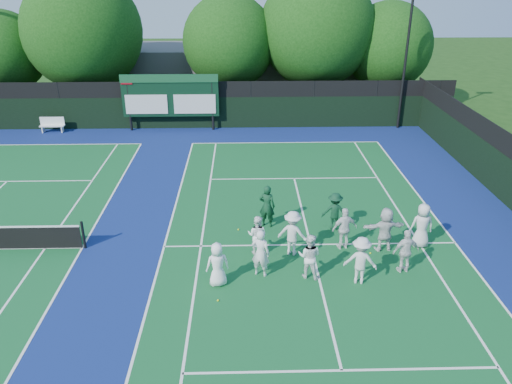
{
  "coord_description": "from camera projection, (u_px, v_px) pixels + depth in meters",
  "views": [
    {
      "loc": [
        -2.47,
        -15.17,
        9.55
      ],
      "look_at": [
        -2.0,
        3.0,
        1.3
      ],
      "focal_mm": 35.0,
      "sensor_mm": 36.0,
      "label": 1
    }
  ],
  "objects": [
    {
      "name": "ground",
      "position": [
        314.0,
        259.0,
        17.81
      ],
      "size": [
        120.0,
        120.0,
        0.0
      ],
      "primitive_type": "plane",
      "color": "#193B10",
      "rests_on": "ground"
    },
    {
      "name": "court_apron",
      "position": [
        150.0,
        247.0,
        18.58
      ],
      "size": [
        34.0,
        32.0,
        0.01
      ],
      "primitive_type": "cube",
      "color": "navy",
      "rests_on": "ground"
    },
    {
      "name": "near_court",
      "position": [
        311.0,
        245.0,
        18.72
      ],
      "size": [
        11.05,
        23.85,
        0.01
      ],
      "color": "#115627",
      "rests_on": "ground"
    },
    {
      "name": "back_fence",
      "position": [
        188.0,
        107.0,
        31.67
      ],
      "size": [
        34.0,
        0.08,
        3.0
      ],
      "color": "black",
      "rests_on": "ground"
    },
    {
      "name": "scoreboard",
      "position": [
        170.0,
        96.0,
        30.93
      ],
      "size": [
        6.0,
        0.21,
        3.55
      ],
      "color": "black",
      "rests_on": "ground"
    },
    {
      "name": "clubhouse",
      "position": [
        249.0,
        72.0,
        38.78
      ],
      "size": [
        18.0,
        6.0,
        4.0
      ],
      "primitive_type": "cube",
      "color": "#525257",
      "rests_on": "ground"
    },
    {
      "name": "light_pole_right",
      "position": [
        410.0,
        26.0,
        29.68
      ],
      "size": [
        1.2,
        0.3,
        10.12
      ],
      "color": "black",
      "rests_on": "ground"
    },
    {
      "name": "bench",
      "position": [
        52.0,
        124.0,
        31.25
      ],
      "size": [
        1.51,
        0.41,
        0.95
      ],
      "color": "white",
      "rests_on": "ground"
    },
    {
      "name": "tree_a",
      "position": [
        6.0,
        54.0,
        33.48
      ],
      "size": [
        5.52,
        5.52,
        7.07
      ],
      "color": "black",
      "rests_on": "ground"
    },
    {
      "name": "tree_b",
      "position": [
        86.0,
        35.0,
        33.09
      ],
      "size": [
        7.82,
        7.82,
        9.52
      ],
      "color": "black",
      "rests_on": "ground"
    },
    {
      "name": "tree_c",
      "position": [
        231.0,
        44.0,
        33.59
      ],
      "size": [
        6.24,
        6.24,
        8.04
      ],
      "color": "black",
      "rests_on": "ground"
    },
    {
      "name": "tree_d",
      "position": [
        319.0,
        32.0,
        33.42
      ],
      "size": [
        7.69,
        7.69,
        9.56
      ],
      "color": "black",
      "rests_on": "ground"
    },
    {
      "name": "tree_e",
      "position": [
        390.0,
        48.0,
        33.97
      ],
      "size": [
        5.91,
        5.91,
        7.56
      ],
      "color": "black",
      "rests_on": "ground"
    },
    {
      "name": "tennis_ball_0",
      "position": [
        218.0,
        300.0,
        15.56
      ],
      "size": [
        0.07,
        0.07,
        0.07
      ],
      "primitive_type": "sphere",
      "color": "#DBEE1C",
      "rests_on": "ground"
    },
    {
      "name": "tennis_ball_1",
      "position": [
        347.0,
        231.0,
        19.6
      ],
      "size": [
        0.07,
        0.07,
        0.07
      ],
      "primitive_type": "sphere",
      "color": "#DBEE1C",
      "rests_on": "ground"
    },
    {
      "name": "tennis_ball_3",
      "position": [
        238.0,
        230.0,
        19.74
      ],
      "size": [
        0.07,
        0.07,
        0.07
      ],
      "primitive_type": "sphere",
      "color": "#DBEE1C",
      "rests_on": "ground"
    },
    {
      "name": "tennis_ball_4",
      "position": [
        331.0,
        227.0,
        19.9
      ],
      "size": [
        0.07,
        0.07,
        0.07
      ],
      "primitive_type": "sphere",
      "color": "#DBEE1C",
      "rests_on": "ground"
    },
    {
      "name": "tennis_ball_5",
      "position": [
        370.0,
        253.0,
        18.12
      ],
      "size": [
        0.07,
        0.07,
        0.07
      ],
      "primitive_type": "sphere",
      "color": "#DBEE1C",
      "rests_on": "ground"
    },
    {
      "name": "player_front_0",
      "position": [
        217.0,
        264.0,
        16.09
      ],
      "size": [
        0.84,
        0.65,
        1.54
      ],
      "primitive_type": "imported",
      "rotation": [
        0.0,
        0.0,
        3.38
      ],
      "color": "white",
      "rests_on": "ground"
    },
    {
      "name": "player_front_1",
      "position": [
        261.0,
        253.0,
        16.55
      ],
      "size": [
        0.73,
        0.6,
        1.72
      ],
      "primitive_type": "imported",
      "rotation": [
        0.0,
        0.0,
        2.79
      ],
      "color": "white",
      "rests_on": "ground"
    },
    {
      "name": "player_front_2",
      "position": [
        309.0,
        256.0,
        16.49
      ],
      "size": [
        0.93,
        0.82,
        1.6
      ],
      "primitive_type": "imported",
      "rotation": [
        0.0,
        0.0,
        2.82
      ],
      "color": "white",
      "rests_on": "ground"
    },
    {
      "name": "player_front_3",
      "position": [
        361.0,
        260.0,
        16.18
      ],
      "size": [
        1.2,
        0.86,
        1.67
      ],
      "primitive_type": "imported",
      "rotation": [
        0.0,
        0.0,
        2.9
      ],
      "color": "silver",
      "rests_on": "ground"
    },
    {
      "name": "player_front_4",
      "position": [
        406.0,
        251.0,
        16.77
      ],
      "size": [
        0.99,
        0.56,
        1.6
      ],
      "primitive_type": "imported",
      "rotation": [
        0.0,
        0.0,
        3.33
      ],
      "color": "silver",
      "rests_on": "ground"
    },
    {
      "name": "player_back_0",
      "position": [
        257.0,
        235.0,
        17.89
      ],
      "size": [
        0.87,
        0.77,
        1.49
      ],
      "primitive_type": "imported",
      "rotation": [
        0.0,
        0.0,
        2.81
      ],
      "color": "white",
      "rests_on": "ground"
    },
    {
      "name": "player_back_1",
      "position": [
        293.0,
        233.0,
        17.8
      ],
      "size": [
        1.25,
        0.98,
        1.7
      ],
      "primitive_type": "imported",
      "rotation": [
        0.0,
        0.0,
        2.78
      ],
      "color": "silver",
      "rests_on": "ground"
    },
    {
      "name": "player_back_2",
      "position": [
        344.0,
        229.0,
        18.19
      ],
      "size": [
        1.02,
        0.61,
        1.63
      ],
      "primitive_type": "imported",
      "rotation": [
        0.0,
        0.0,
        3.38
      ],
      "color": "white",
      "rests_on": "ground"
    },
    {
      "name": "player_back_3",
      "position": [
        385.0,
        229.0,
        18.07
      ],
      "size": [
        1.62,
        0.68,
        1.69
      ],
      "primitive_type": "imported",
      "rotation": [
        0.0,
        0.0,
        3.26
      ],
      "color": "silver",
      "rests_on": "ground"
    },
    {
      "name": "player_back_4",
      "position": [
        422.0,
        226.0,
        18.29
      ],
      "size": [
        0.85,
        0.56,
        1.73
      ],
      "primitive_type": "imported",
      "rotation": [
        0.0,
        0.0,
        3.13
      ],
      "color": "silver",
      "rests_on": "ground"
    },
    {
      "name": "coach_left",
      "position": [
        267.0,
        206.0,
        19.73
      ],
      "size": [
        0.75,
        0.61,
        1.76
      ],
      "primitive_type": "imported",
      "rotation": [
        0.0,
        0.0,
        2.81
      ],
      "color": "#0F3920",
      "rests_on": "ground"
    },
    {
      "name": "coach_right",
      "position": [
        335.0,
        211.0,
        19.54
      ],
      "size": [
        1.06,
        0.68,
        1.56
      ],
      "primitive_type": "imported",
      "rotation": [
        0.0,
        0.0,
        3.03
      ],
      "color": "#0E3620",
      "rests_on": "ground"
    }
  ]
}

